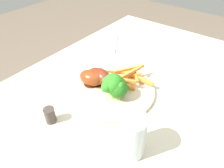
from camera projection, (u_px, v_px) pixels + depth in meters
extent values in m
cube|color=beige|center=(129.00, 97.00, 0.67)|extent=(1.13, 0.77, 0.03)
cylinder|color=#9C9582|center=(128.00, 75.00, 1.36)|extent=(0.06, 0.06, 0.68)
cylinder|color=beige|center=(112.00, 90.00, 0.66)|extent=(0.27, 0.27, 0.01)
cylinder|color=#90B84C|center=(110.00, 92.00, 0.63)|extent=(0.01, 0.01, 0.02)
sphere|color=#256A24|center=(110.00, 86.00, 0.62)|extent=(0.04, 0.04, 0.04)
sphere|color=#256A24|center=(116.00, 83.00, 0.61)|extent=(0.02, 0.02, 0.02)
sphere|color=#256A24|center=(105.00, 83.00, 0.62)|extent=(0.01, 0.01, 0.01)
sphere|color=#256A24|center=(105.00, 84.00, 0.62)|extent=(0.02, 0.02, 0.02)
sphere|color=#256A24|center=(114.00, 86.00, 0.62)|extent=(0.02, 0.02, 0.02)
cylinder|color=#90B750|center=(113.00, 93.00, 0.62)|extent=(0.02, 0.02, 0.03)
sphere|color=#2F8423|center=(113.00, 84.00, 0.60)|extent=(0.06, 0.06, 0.06)
sphere|color=#2F8423|center=(118.00, 80.00, 0.62)|extent=(0.02, 0.02, 0.02)
sphere|color=#2F8423|center=(107.00, 87.00, 0.59)|extent=(0.03, 0.03, 0.03)
sphere|color=#2F8423|center=(120.00, 86.00, 0.58)|extent=(0.02, 0.02, 0.02)
sphere|color=#2F8423|center=(118.00, 82.00, 0.61)|extent=(0.03, 0.03, 0.03)
sphere|color=#2F8423|center=(106.00, 81.00, 0.60)|extent=(0.02, 0.02, 0.02)
sphere|color=#2F8423|center=(121.00, 81.00, 0.60)|extent=(0.02, 0.02, 0.02)
cylinder|color=#7FA950|center=(118.00, 96.00, 0.62)|extent=(0.02, 0.02, 0.02)
sphere|color=#276C1D|center=(118.00, 88.00, 0.60)|extent=(0.06, 0.06, 0.06)
sphere|color=#276C1D|center=(125.00, 88.00, 0.60)|extent=(0.02, 0.02, 0.02)
sphere|color=#276C1D|center=(111.00, 85.00, 0.60)|extent=(0.02, 0.02, 0.02)
sphere|color=#276C1D|center=(124.00, 91.00, 0.60)|extent=(0.02, 0.02, 0.02)
sphere|color=#276C1D|center=(123.00, 87.00, 0.61)|extent=(0.03, 0.03, 0.03)
cube|color=orange|center=(126.00, 82.00, 0.68)|extent=(0.09, 0.06, 0.01)
cube|color=orange|center=(124.00, 81.00, 0.66)|extent=(0.03, 0.07, 0.01)
cube|color=orange|center=(124.00, 87.00, 0.66)|extent=(0.03, 0.07, 0.01)
cube|color=orange|center=(136.00, 75.00, 0.69)|extent=(0.06, 0.06, 0.01)
cube|color=#F99F3C|center=(121.00, 81.00, 0.67)|extent=(0.04, 0.06, 0.01)
cube|color=#F59639|center=(126.00, 76.00, 0.67)|extent=(0.09, 0.02, 0.01)
cube|color=orange|center=(125.00, 82.00, 0.68)|extent=(0.06, 0.04, 0.01)
cube|color=orange|center=(124.00, 79.00, 0.65)|extent=(0.04, 0.08, 0.01)
cube|color=orange|center=(129.00, 73.00, 0.67)|extent=(0.11, 0.03, 0.01)
cube|color=#F59639|center=(129.00, 69.00, 0.69)|extent=(0.10, 0.06, 0.01)
cube|color=#F89839|center=(139.00, 78.00, 0.68)|extent=(0.01, 0.10, 0.01)
cube|color=#F69639|center=(124.00, 79.00, 0.69)|extent=(0.07, 0.02, 0.01)
cube|color=orange|center=(127.00, 76.00, 0.68)|extent=(0.07, 0.07, 0.01)
cube|color=#F59639|center=(118.00, 72.00, 0.69)|extent=(0.04, 0.08, 0.01)
cylinder|color=#50190E|center=(102.00, 83.00, 0.68)|extent=(0.04, 0.04, 0.00)
ellipsoid|color=maroon|center=(102.00, 77.00, 0.67)|extent=(0.07, 0.09, 0.05)
cylinder|color=beige|center=(113.00, 87.00, 0.63)|extent=(0.02, 0.03, 0.01)
sphere|color=silver|center=(116.00, 89.00, 0.62)|extent=(0.02, 0.02, 0.02)
cylinder|color=#5B1F0C|center=(92.00, 83.00, 0.68)|extent=(0.05, 0.05, 0.00)
ellipsoid|color=maroon|center=(91.00, 78.00, 0.67)|extent=(0.07, 0.09, 0.05)
cylinder|color=beige|center=(109.00, 85.00, 0.64)|extent=(0.02, 0.05, 0.01)
sphere|color=silver|center=(115.00, 87.00, 0.63)|extent=(0.02, 0.02, 0.02)
cylinder|color=#551909|center=(98.00, 82.00, 0.69)|extent=(0.05, 0.05, 0.00)
ellipsoid|color=maroon|center=(97.00, 76.00, 0.67)|extent=(0.07, 0.09, 0.05)
cylinder|color=beige|center=(110.00, 85.00, 0.64)|extent=(0.02, 0.04, 0.01)
sphere|color=silver|center=(115.00, 88.00, 0.63)|extent=(0.02, 0.02, 0.02)
cube|color=silver|center=(115.00, 44.00, 0.92)|extent=(0.17, 0.11, 0.00)
cylinder|color=silver|center=(131.00, 136.00, 0.46)|extent=(0.07, 0.07, 0.12)
cube|color=beige|center=(162.00, 50.00, 0.88)|extent=(0.22, 0.22, 0.00)
cylinder|color=#423833|center=(50.00, 115.00, 0.56)|extent=(0.03, 0.03, 0.05)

